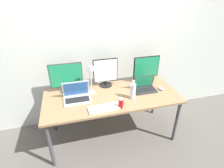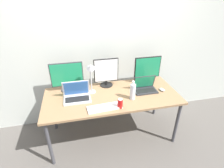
{
  "view_description": "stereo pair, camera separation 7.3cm",
  "coord_description": "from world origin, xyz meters",
  "px_view_note": "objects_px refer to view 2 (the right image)",
  "views": [
    {
      "loc": [
        -0.53,
        -2.0,
        2.06
      ],
      "look_at": [
        0.0,
        0.0,
        0.92
      ],
      "focal_mm": 28.0,
      "sensor_mm": 36.0,
      "label": 1
    },
    {
      "loc": [
        -0.45,
        -2.01,
        2.06
      ],
      "look_at": [
        0.0,
        0.0,
        0.92
      ],
      "focal_mm": 28.0,
      "sensor_mm": 36.0,
      "label": 2
    }
  ],
  "objects_px": {
    "water_bottle": "(133,91)",
    "work_desk": "(112,99)",
    "mouse_by_keyboard": "(162,90)",
    "soda_can_near_keyboard": "(120,103)",
    "monitor_center": "(106,72)",
    "laptop_secondary": "(145,87)",
    "laptop_silver": "(77,95)",
    "monitor_right": "(147,69)",
    "monitor_left": "(67,77)",
    "keyboard_main": "(105,108)",
    "desk_lamp": "(91,73)"
  },
  "relations": [
    {
      "from": "work_desk",
      "to": "monitor_right",
      "type": "relative_size",
      "value": 4.5
    },
    {
      "from": "work_desk",
      "to": "monitor_center",
      "type": "xyz_separation_m",
      "value": [
        -0.02,
        0.3,
        0.28
      ]
    },
    {
      "from": "laptop_silver",
      "to": "mouse_by_keyboard",
      "type": "height_order",
      "value": "laptop_silver"
    },
    {
      "from": "mouse_by_keyboard",
      "to": "soda_can_near_keyboard",
      "type": "relative_size",
      "value": 0.74
    },
    {
      "from": "mouse_by_keyboard",
      "to": "water_bottle",
      "type": "height_order",
      "value": "water_bottle"
    },
    {
      "from": "monitor_center",
      "to": "keyboard_main",
      "type": "height_order",
      "value": "monitor_center"
    },
    {
      "from": "soda_can_near_keyboard",
      "to": "desk_lamp",
      "type": "xyz_separation_m",
      "value": [
        -0.3,
        0.4,
        0.26
      ]
    },
    {
      "from": "monitor_center",
      "to": "monitor_right",
      "type": "height_order",
      "value": "monitor_center"
    },
    {
      "from": "monitor_center",
      "to": "desk_lamp",
      "type": "relative_size",
      "value": 0.91
    },
    {
      "from": "work_desk",
      "to": "monitor_center",
      "type": "relative_size",
      "value": 4.33
    },
    {
      "from": "laptop_secondary",
      "to": "desk_lamp",
      "type": "relative_size",
      "value": 0.68
    },
    {
      "from": "monitor_left",
      "to": "laptop_secondary",
      "type": "distance_m",
      "value": 1.13
    },
    {
      "from": "monitor_left",
      "to": "monitor_center",
      "type": "distance_m",
      "value": 0.57
    },
    {
      "from": "mouse_by_keyboard",
      "to": "water_bottle",
      "type": "relative_size",
      "value": 0.35
    },
    {
      "from": "water_bottle",
      "to": "laptop_silver",
      "type": "bearing_deg",
      "value": 166.97
    },
    {
      "from": "water_bottle",
      "to": "monitor_center",
      "type": "bearing_deg",
      "value": 121.62
    },
    {
      "from": "laptop_silver",
      "to": "keyboard_main",
      "type": "relative_size",
      "value": 0.83
    },
    {
      "from": "keyboard_main",
      "to": "soda_can_near_keyboard",
      "type": "relative_size",
      "value": 3.4
    },
    {
      "from": "monitor_right",
      "to": "water_bottle",
      "type": "relative_size",
      "value": 1.55
    },
    {
      "from": "work_desk",
      "to": "soda_can_near_keyboard",
      "type": "xyz_separation_m",
      "value": [
        0.04,
        -0.3,
        0.12
      ]
    },
    {
      "from": "monitor_left",
      "to": "water_bottle",
      "type": "relative_size",
      "value": 1.7
    },
    {
      "from": "water_bottle",
      "to": "work_desk",
      "type": "bearing_deg",
      "value": 150.41
    },
    {
      "from": "desk_lamp",
      "to": "work_desk",
      "type": "bearing_deg",
      "value": -20.56
    },
    {
      "from": "monitor_center",
      "to": "mouse_by_keyboard",
      "type": "bearing_deg",
      "value": -23.8
    },
    {
      "from": "laptop_secondary",
      "to": "laptop_silver",
      "type": "bearing_deg",
      "value": 179.93
    },
    {
      "from": "keyboard_main",
      "to": "desk_lamp",
      "type": "height_order",
      "value": "desk_lamp"
    },
    {
      "from": "laptop_silver",
      "to": "water_bottle",
      "type": "distance_m",
      "value": 0.75
    },
    {
      "from": "work_desk",
      "to": "monitor_left",
      "type": "height_order",
      "value": "monitor_left"
    },
    {
      "from": "keyboard_main",
      "to": "monitor_left",
      "type": "bearing_deg",
      "value": 123.51
    },
    {
      "from": "laptop_silver",
      "to": "keyboard_main",
      "type": "height_order",
      "value": "laptop_silver"
    },
    {
      "from": "work_desk",
      "to": "desk_lamp",
      "type": "height_order",
      "value": "desk_lamp"
    },
    {
      "from": "monitor_left",
      "to": "mouse_by_keyboard",
      "type": "distance_m",
      "value": 1.38
    },
    {
      "from": "monitor_left",
      "to": "keyboard_main",
      "type": "xyz_separation_m",
      "value": [
        0.43,
        -0.56,
        -0.21
      ]
    },
    {
      "from": "keyboard_main",
      "to": "soda_can_near_keyboard",
      "type": "bearing_deg",
      "value": -13.03
    },
    {
      "from": "work_desk",
      "to": "water_bottle",
      "type": "xyz_separation_m",
      "value": [
        0.25,
        -0.14,
        0.18
      ]
    },
    {
      "from": "laptop_secondary",
      "to": "mouse_by_keyboard",
      "type": "xyz_separation_m",
      "value": [
        0.24,
        -0.06,
        -0.04
      ]
    },
    {
      "from": "monitor_center",
      "to": "laptop_silver",
      "type": "distance_m",
      "value": 0.56
    },
    {
      "from": "mouse_by_keyboard",
      "to": "desk_lamp",
      "type": "distance_m",
      "value": 1.06
    },
    {
      "from": "mouse_by_keyboard",
      "to": "desk_lamp",
      "type": "height_order",
      "value": "desk_lamp"
    },
    {
      "from": "keyboard_main",
      "to": "mouse_by_keyboard",
      "type": "bearing_deg",
      "value": 10.57
    },
    {
      "from": "laptop_silver",
      "to": "desk_lamp",
      "type": "distance_m",
      "value": 0.35
    },
    {
      "from": "mouse_by_keyboard",
      "to": "soda_can_near_keyboard",
      "type": "height_order",
      "value": "soda_can_near_keyboard"
    },
    {
      "from": "mouse_by_keyboard",
      "to": "water_bottle",
      "type": "distance_m",
      "value": 0.51
    },
    {
      "from": "monitor_right",
      "to": "water_bottle",
      "type": "xyz_separation_m",
      "value": [
        -0.37,
        -0.42,
        -0.09
      ]
    },
    {
      "from": "desk_lamp",
      "to": "laptop_secondary",
      "type": "bearing_deg",
      "value": -5.55
    },
    {
      "from": "work_desk",
      "to": "laptop_secondary",
      "type": "height_order",
      "value": "laptop_secondary"
    },
    {
      "from": "monitor_left",
      "to": "monitor_center",
      "type": "xyz_separation_m",
      "value": [
        0.57,
        0.01,
        0.0
      ]
    },
    {
      "from": "laptop_silver",
      "to": "monitor_left",
      "type": "bearing_deg",
      "value": 112.83
    },
    {
      "from": "water_bottle",
      "to": "soda_can_near_keyboard",
      "type": "height_order",
      "value": "water_bottle"
    },
    {
      "from": "laptop_silver",
      "to": "laptop_secondary",
      "type": "bearing_deg",
      "value": -0.07
    }
  ]
}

